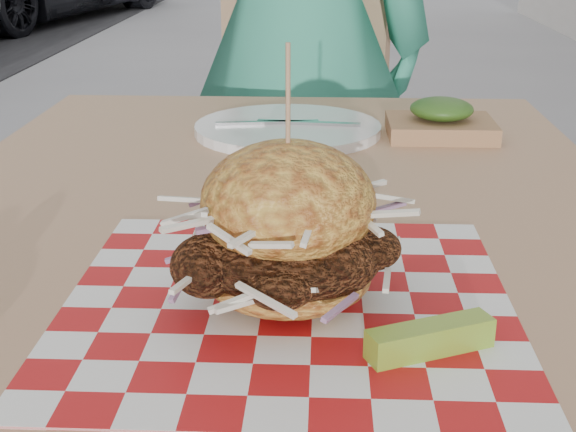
# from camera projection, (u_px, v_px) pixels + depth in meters

# --- Properties ---
(diner) EXTENTS (0.62, 0.44, 1.61)m
(diner) POSITION_uv_depth(u_px,v_px,m) (296.00, 38.00, 1.71)
(diner) COLOR #329173
(diner) RESTS_ON ground
(patio_table) EXTENTS (0.80, 1.20, 0.75)m
(patio_table) POSITION_uv_depth(u_px,v_px,m) (273.00, 284.00, 0.87)
(patio_table) COLOR tan
(patio_table) RESTS_ON ground
(patio_chair) EXTENTS (0.54, 0.55, 0.95)m
(patio_chair) POSITION_uv_depth(u_px,v_px,m) (316.00, 138.00, 1.91)
(patio_chair) COLOR tan
(patio_chair) RESTS_ON ground
(paper_liner) EXTENTS (0.36, 0.36, 0.00)m
(paper_liner) POSITION_uv_depth(u_px,v_px,m) (288.00, 301.00, 0.65)
(paper_liner) COLOR red
(paper_liner) RESTS_ON patio_table
(sandwich) EXTENTS (0.18, 0.18, 0.21)m
(sandwich) POSITION_uv_depth(u_px,v_px,m) (288.00, 235.00, 0.63)
(sandwich) COLOR gold
(sandwich) RESTS_ON paper_liner
(pickle_spear) EXTENTS (0.10, 0.06, 0.02)m
(pickle_spear) POSITION_uv_depth(u_px,v_px,m) (430.00, 338.00, 0.57)
(pickle_spear) COLOR olive
(pickle_spear) RESTS_ON paper_liner
(place_setting) EXTENTS (0.27, 0.27, 0.02)m
(place_setting) POSITION_uv_depth(u_px,v_px,m) (288.00, 129.00, 1.16)
(place_setting) COLOR white
(place_setting) RESTS_ON patio_table
(kraft_tray) EXTENTS (0.15, 0.12, 0.06)m
(kraft_tray) POSITION_uv_depth(u_px,v_px,m) (441.00, 121.00, 1.14)
(kraft_tray) COLOR #936743
(kraft_tray) RESTS_ON patio_table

